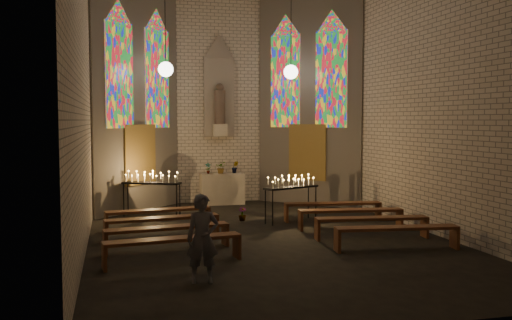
# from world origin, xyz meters

# --- Properties ---
(floor) EXTENTS (12.00, 12.00, 0.00)m
(floor) POSITION_xyz_m (0.00, 0.00, 0.00)
(floor) COLOR black
(floor) RESTS_ON ground
(room) EXTENTS (8.22, 12.43, 7.00)m
(room) POSITION_xyz_m (-0.00, 3.37, 3.72)
(room) COLOR beige
(room) RESTS_ON ground
(altar) EXTENTS (1.40, 0.60, 1.00)m
(altar) POSITION_xyz_m (0.00, 5.45, 0.50)
(altar) COLOR beige
(altar) RESTS_ON ground
(flower_vase_left) EXTENTS (0.20, 0.14, 0.35)m
(flower_vase_left) POSITION_xyz_m (-0.45, 5.47, 1.18)
(flower_vase_left) COLOR #4C723F
(flower_vase_left) RESTS_ON altar
(flower_vase_center) EXTENTS (0.43, 0.40, 0.39)m
(flower_vase_center) POSITION_xyz_m (-0.03, 5.45, 1.20)
(flower_vase_center) COLOR #4C723F
(flower_vase_center) RESTS_ON altar
(flower_vase_right) EXTENTS (0.24, 0.20, 0.40)m
(flower_vase_right) POSITION_xyz_m (0.44, 5.50, 1.20)
(flower_vase_right) COLOR #4C723F
(flower_vase_right) RESTS_ON altar
(aisle_flower_pot) EXTENTS (0.23, 0.23, 0.36)m
(aisle_flower_pot) POSITION_xyz_m (-0.04, 2.29, 0.18)
(aisle_flower_pot) COLOR #4C723F
(aisle_flower_pot) RESTS_ON ground
(votive_stand_left) EXTENTS (1.68, 1.03, 1.22)m
(votive_stand_left) POSITION_xyz_m (-2.38, 3.60, 1.05)
(votive_stand_left) COLOR black
(votive_stand_left) RESTS_ON ground
(votive_stand_right) EXTENTS (1.64, 0.99, 1.19)m
(votive_stand_right) POSITION_xyz_m (1.20, 1.82, 1.02)
(votive_stand_right) COLOR black
(votive_stand_right) RESTS_ON ground
(pew_left_0) EXTENTS (2.65, 0.69, 0.50)m
(pew_left_0) POSITION_xyz_m (-2.34, 1.67, 0.41)
(pew_left_0) COLOR #562D18
(pew_left_0) RESTS_ON ground
(pew_right_0) EXTENTS (2.65, 0.69, 0.50)m
(pew_right_0) POSITION_xyz_m (2.34, 1.67, 0.41)
(pew_right_0) COLOR #562D18
(pew_right_0) RESTS_ON ground
(pew_left_1) EXTENTS (2.65, 0.69, 0.50)m
(pew_left_1) POSITION_xyz_m (-2.34, 0.47, 0.41)
(pew_left_1) COLOR #562D18
(pew_left_1) RESTS_ON ground
(pew_right_1) EXTENTS (2.65, 0.69, 0.50)m
(pew_right_1) POSITION_xyz_m (2.34, 0.47, 0.41)
(pew_right_1) COLOR #562D18
(pew_right_1) RESTS_ON ground
(pew_left_2) EXTENTS (2.65, 0.69, 0.50)m
(pew_left_2) POSITION_xyz_m (-2.34, -0.73, 0.41)
(pew_left_2) COLOR #562D18
(pew_left_2) RESTS_ON ground
(pew_right_2) EXTENTS (2.65, 0.69, 0.50)m
(pew_right_2) POSITION_xyz_m (2.34, -0.73, 0.41)
(pew_right_2) COLOR #562D18
(pew_right_2) RESTS_ON ground
(pew_left_3) EXTENTS (2.65, 0.69, 0.50)m
(pew_left_3) POSITION_xyz_m (-2.34, -1.93, 0.41)
(pew_left_3) COLOR #562D18
(pew_left_3) RESTS_ON ground
(pew_right_3) EXTENTS (2.65, 0.69, 0.50)m
(pew_right_3) POSITION_xyz_m (2.34, -1.93, 0.41)
(pew_right_3) COLOR #562D18
(pew_right_3) RESTS_ON ground
(visitor) EXTENTS (0.57, 0.40, 1.50)m
(visitor) POSITION_xyz_m (-1.99, -3.30, 0.75)
(visitor) COLOR #51525C
(visitor) RESTS_ON ground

